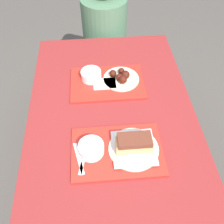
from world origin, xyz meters
TOP-DOWN VIEW (x-y plane):
  - ground_plane at (0.00, 0.00)m, footprint 12.00×12.00m
  - picnic_table at (0.00, 0.00)m, footprint 0.90×1.49m
  - picnic_bench_far at (0.00, 0.96)m, footprint 0.85×0.28m
  - tray_near at (0.01, -0.20)m, footprint 0.43×0.29m
  - tray_far at (-0.01, 0.27)m, footprint 0.43×0.29m
  - bowl_coleslaw_near at (-0.12, -0.19)m, footprint 0.12×0.12m
  - brisket_sandwich_plate at (0.08, -0.20)m, footprint 0.24×0.24m
  - plastic_fork_near at (-0.18, -0.23)m, footprint 0.05×0.17m
  - plastic_knife_near at (-0.15, -0.23)m, footprint 0.05×0.17m
  - condiment_packet at (0.02, -0.13)m, footprint 0.04×0.03m
  - bowl_coleslaw_far at (-0.10, 0.31)m, footprint 0.12×0.12m
  - wings_plate_far at (0.08, 0.29)m, footprint 0.21×0.21m
  - napkin_far at (-0.02, 0.26)m, footprint 0.13×0.09m
  - person_seated_across at (0.02, 0.96)m, footprint 0.35×0.35m

SIDE VIEW (x-z plane):
  - ground_plane at x=0.00m, z-range 0.00..0.00m
  - picnic_bench_far at x=0.00m, z-range 0.15..0.60m
  - picnic_table at x=0.00m, z-range 0.28..1.03m
  - person_seated_across at x=0.02m, z-range 0.38..1.07m
  - tray_near at x=0.01m, z-range 0.75..0.77m
  - tray_far at x=-0.01m, z-range 0.75..0.77m
  - plastic_fork_near at x=-0.18m, z-range 0.77..0.77m
  - plastic_knife_near at x=-0.15m, z-range 0.77..0.77m
  - condiment_packet at x=0.02m, z-range 0.77..0.77m
  - napkin_far at x=-0.02m, z-range 0.77..0.77m
  - wings_plate_far at x=0.08m, z-range 0.76..0.82m
  - bowl_coleslaw_near at x=-0.12m, z-range 0.77..0.82m
  - bowl_coleslaw_far at x=-0.10m, z-range 0.77..0.82m
  - brisket_sandwich_plate at x=0.08m, z-range 0.75..0.85m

